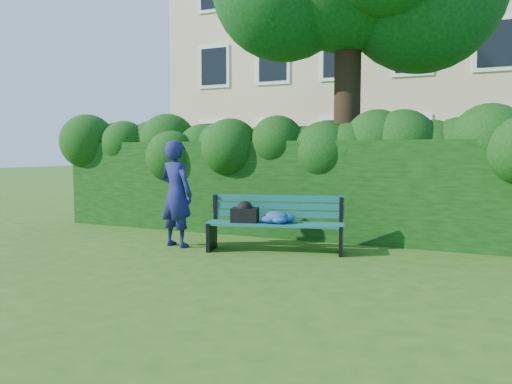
% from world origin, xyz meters
% --- Properties ---
extents(ground, '(80.00, 80.00, 0.00)m').
position_xyz_m(ground, '(0.00, 0.00, 0.00)').
color(ground, '#2F5516').
rests_on(ground, ground).
extents(apartment_building, '(16.00, 8.08, 12.00)m').
position_xyz_m(apartment_building, '(-0.00, 13.99, 6.00)').
color(apartment_building, tan).
rests_on(apartment_building, ground).
extents(hedge, '(10.00, 1.00, 1.80)m').
position_xyz_m(hedge, '(0.00, 2.20, 0.90)').
color(hedge, black).
rests_on(hedge, ground).
extents(park_bench, '(2.25, 1.09, 0.89)m').
position_xyz_m(park_bench, '(0.26, 0.58, 0.50)').
color(park_bench, '#0F4F4F').
rests_on(park_bench, ground).
extents(man_reading, '(0.73, 0.55, 1.79)m').
position_xyz_m(man_reading, '(-1.35, 0.31, 0.90)').
color(man_reading, navy).
rests_on(man_reading, ground).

